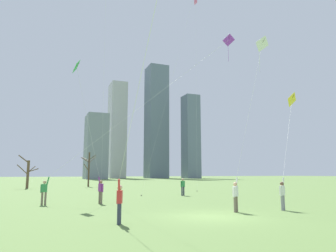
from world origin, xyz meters
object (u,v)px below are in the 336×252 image
Objects in this scene: kite_flyer_foreground_left_purple at (78,163)px; bare_tree_left_of_center at (89,168)px; distant_kite_drifting_right_pink at (196,12)px; bare_tree_leftmost at (28,173)px; kite_flyer_midfield_center_orange at (129,154)px; kite_flyer_midfield_left_yellow at (285,170)px; kite_flyer_foreground_right_green at (94,156)px; bystander_strolling_midfield at (183,186)px; kite_flyer_far_back_white at (242,159)px.

bare_tree_left_of_center is at bearing 81.37° from kite_flyer_foreground_left_purple.
distant_kite_drifting_right_pink is 32.50m from bare_tree_leftmost.
kite_flyer_midfield_left_yellow is (11.14, 4.44, -0.50)m from kite_flyer_midfield_center_orange.
kite_flyer_foreground_left_purple is 1.32m from kite_flyer_foreground_right_green.
kite_flyer_midfield_left_yellow is 12.17m from bystander_strolling_midfield.
kite_flyer_foreground_right_green is at bearing 21.57° from kite_flyer_foreground_left_purple.
bare_tree_leftmost reaches higher than bystander_strolling_midfield.
bystander_strolling_midfield is 25.69m from bare_tree_leftmost.
kite_flyer_foreground_right_green reaches higher than kite_flyer_midfield_left_yellow.
kite_flyer_midfield_left_yellow is 13.22m from kite_flyer_foreground_right_green.
kite_flyer_foreground_right_green is 2.51× the size of bare_tree_leftmost.
bystander_strolling_midfield is 0.06× the size of distant_kite_drifting_right_pink.
kite_flyer_foreground_left_purple reaches higher than kite_flyer_far_back_white.
distant_kite_drifting_right_pink is (5.62, 7.78, 22.96)m from bystander_strolling_midfield.
kite_flyer_midfield_left_yellow is 0.74× the size of kite_flyer_foreground_right_green.
kite_flyer_midfield_left_yellow reaches higher than bare_tree_left_of_center.
bystander_strolling_midfield is at bearing -125.85° from distant_kite_drifting_right_pink.
bystander_strolling_midfield is (10.19, 4.70, -1.93)m from kite_flyer_foreground_left_purple.
kite_flyer_foreground_left_purple is at bearing -158.43° from kite_flyer_foreground_right_green.
kite_flyer_midfield_left_yellow is at bearing 21.73° from kite_flyer_midfield_center_orange.
kite_flyer_foreground_left_purple is at bearing -155.25° from bystander_strolling_midfield.
distant_kite_drifting_right_pink reaches higher than kite_flyer_far_back_white.
bystander_strolling_midfield is (9.06, 4.25, -2.45)m from kite_flyer_foreground_right_green.
kite_flyer_midfield_center_orange is 19.07m from bystander_strolling_midfield.
kite_flyer_foreground_left_purple is 1.27× the size of kite_flyer_foreground_right_green.
bare_tree_leftmost is (-20.26, 13.30, -21.66)m from distant_kite_drifting_right_pink.
kite_flyer_midfield_left_yellow is 29.51m from distant_kite_drifting_right_pink.
distant_kite_drifting_right_pink is (14.68, 12.03, 20.51)m from kite_flyer_foreground_right_green.
distant_kite_drifting_right_pink is 4.82× the size of bare_tree_left_of_center.
kite_flyer_foreground_left_purple reaches higher than bystander_strolling_midfield.
kite_flyer_foreground_right_green reaches higher than bystander_strolling_midfield.
kite_flyer_foreground_right_green is (0.46, 12.17, 0.54)m from kite_flyer_midfield_center_orange.
distant_kite_drifting_right_pink reaches higher than bare_tree_left_of_center.
bare_tree_left_of_center is at bearing 17.70° from bare_tree_leftmost.
kite_flyer_far_back_white is 12.35m from bystander_strolling_midfield.
kite_flyer_midfield_center_orange is 7.83× the size of bystander_strolling_midfield.
kite_flyer_midfield_center_orange reaches higher than kite_flyer_midfield_left_yellow.
distant_kite_drifting_right_pink is (7.23, 19.86, 20.91)m from kite_flyer_far_back_white.
kite_flyer_foreground_right_green is at bearing -140.66° from distant_kite_drifting_right_pink.
bare_tree_left_of_center is (3.67, 40.29, 0.19)m from kite_flyer_midfield_center_orange.
kite_flyer_foreground_left_purple reaches higher than kite_flyer_midfield_center_orange.
kite_flyer_far_back_white is 1.04× the size of kite_flyer_foreground_right_green.
kite_flyer_midfield_center_orange is 12.00m from kite_flyer_midfield_left_yellow.
bare_tree_leftmost is (-13.03, 33.15, -0.75)m from kite_flyer_far_back_white.
distant_kite_drifting_right_pink is at bearing -54.52° from bare_tree_left_of_center.
kite_flyer_foreground_left_purple is 11.38m from bystander_strolling_midfield.
distant_kite_drifting_right_pink is at bearing 78.55° from kite_flyer_midfield_left_yellow.
kite_flyer_midfield_center_orange is at bearing -158.27° from kite_flyer_midfield_left_yellow.
kite_flyer_foreground_left_purple is 1.18× the size of kite_flyer_midfield_center_orange.
kite_flyer_foreground_left_purple is 2.73× the size of bare_tree_left_of_center.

